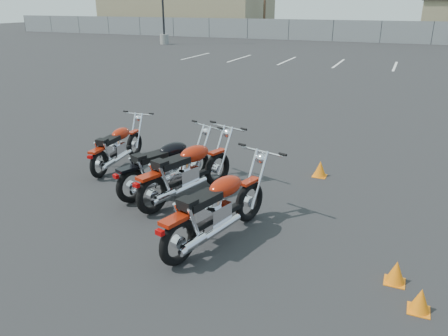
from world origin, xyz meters
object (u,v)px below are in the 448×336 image
at_px(motorcycle_second_black, 166,165).
at_px(motorcycle_third_red, 187,171).
at_px(motorcycle_rear_red, 217,209).
at_px(motorcycle_front_red, 118,147).

bearing_deg(motorcycle_second_black, motorcycle_third_red, -18.16).
bearing_deg(motorcycle_rear_red, motorcycle_second_black, 140.79).
bearing_deg(motorcycle_front_red, motorcycle_second_black, -24.13).
height_order(motorcycle_front_red, motorcycle_third_red, motorcycle_third_red).
xyz_separation_m(motorcycle_front_red, motorcycle_rear_red, (3.15, -2.00, 0.08)).
bearing_deg(motorcycle_third_red, motorcycle_second_black, 161.84).
distance_m(motorcycle_third_red, motorcycle_rear_red, 1.55).
relative_size(motorcycle_front_red, motorcycle_rear_red, 0.86).
bearing_deg(motorcycle_second_black, motorcycle_rear_red, -39.21).
height_order(motorcycle_front_red, motorcycle_second_black, motorcycle_second_black).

